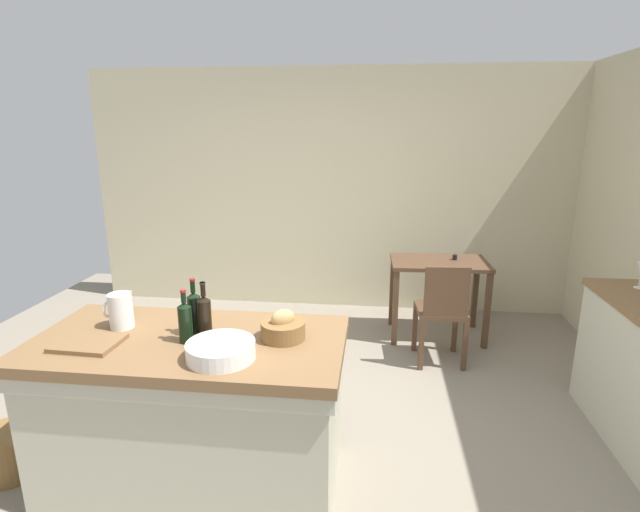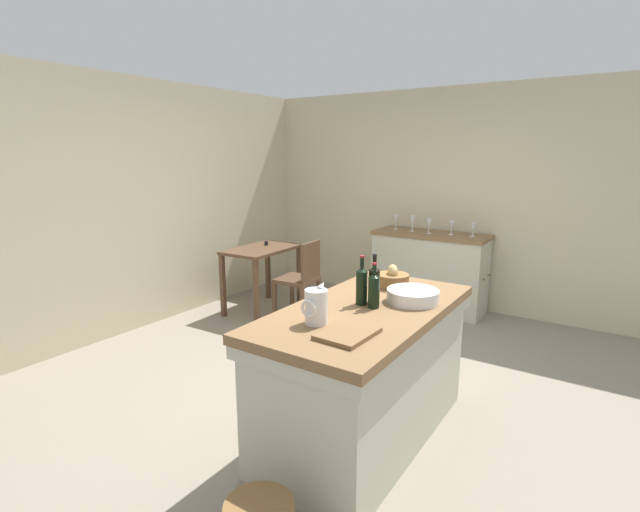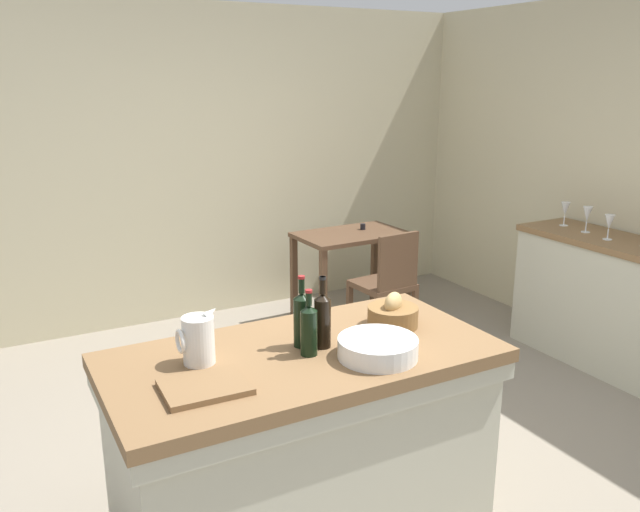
% 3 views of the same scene
% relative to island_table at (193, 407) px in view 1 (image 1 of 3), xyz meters
% --- Properties ---
extents(ground_plane, '(6.76, 6.76, 0.00)m').
position_rel_island_table_xyz_m(ground_plane, '(0.48, 0.41, -0.48)').
color(ground_plane, gray).
extents(wall_back, '(5.32, 0.12, 2.60)m').
position_rel_island_table_xyz_m(wall_back, '(0.48, 3.01, 0.82)').
color(wall_back, beige).
rests_on(wall_back, ground).
extents(island_table, '(1.67, 0.84, 0.89)m').
position_rel_island_table_xyz_m(island_table, '(0.00, 0.00, 0.00)').
color(island_table, brown).
rests_on(island_table, ground).
extents(writing_desk, '(0.92, 0.59, 0.81)m').
position_rel_island_table_xyz_m(writing_desk, '(1.58, 2.23, 0.15)').
color(writing_desk, '#513826').
rests_on(writing_desk, ground).
extents(wooden_chair, '(0.43, 0.43, 0.91)m').
position_rel_island_table_xyz_m(wooden_chair, '(1.55, 1.64, 0.01)').
color(wooden_chair, '#513826').
rests_on(wooden_chair, ground).
extents(pitcher, '(0.17, 0.13, 0.24)m').
position_rel_island_table_xyz_m(pitcher, '(-0.42, 0.10, 0.51)').
color(pitcher, white).
rests_on(pitcher, island_table).
extents(wash_bowl, '(0.34, 0.34, 0.08)m').
position_rel_island_table_xyz_m(wash_bowl, '(0.25, -0.20, 0.45)').
color(wash_bowl, white).
rests_on(wash_bowl, island_table).
extents(bread_basket, '(0.24, 0.24, 0.16)m').
position_rel_island_table_xyz_m(bread_basket, '(0.50, 0.06, 0.47)').
color(bread_basket, brown).
rests_on(bread_basket, island_table).
extents(cutting_board, '(0.32, 0.26, 0.02)m').
position_rel_island_table_xyz_m(cutting_board, '(-0.48, -0.14, 0.42)').
color(cutting_board, brown).
rests_on(cutting_board, island_table).
extents(wine_bottle_dark, '(0.07, 0.07, 0.32)m').
position_rel_island_table_xyz_m(wine_bottle_dark, '(0.10, 0.00, 0.54)').
color(wine_bottle_dark, black).
rests_on(wine_bottle_dark, island_table).
extents(wine_bottle_amber, '(0.07, 0.07, 0.32)m').
position_rel_island_table_xyz_m(wine_bottle_amber, '(0.02, 0.05, 0.54)').
color(wine_bottle_amber, black).
rests_on(wine_bottle_amber, island_table).
extents(wine_bottle_green, '(0.07, 0.07, 0.29)m').
position_rel_island_table_xyz_m(wine_bottle_green, '(0.01, -0.04, 0.53)').
color(wine_bottle_green, black).
rests_on(wine_bottle_green, island_table).
extents(wicker_hamper, '(0.33, 0.33, 0.27)m').
position_rel_island_table_xyz_m(wicker_hamper, '(-1.12, -0.06, -0.35)').
color(wicker_hamper, brown).
rests_on(wicker_hamper, ground).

